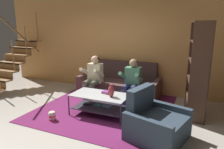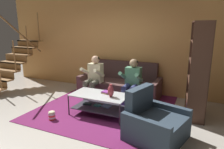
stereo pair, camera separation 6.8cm
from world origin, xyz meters
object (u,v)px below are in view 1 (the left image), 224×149
person_seated_right (132,80)px  armchair (155,123)px  couch (119,85)px  vase (111,91)px  popcorn_tub (52,116)px  book_stack (106,92)px  bookshelf (199,76)px  coffee_table (100,101)px  person_seated_left (93,76)px

person_seated_right → armchair: 1.64m
couch → vase: (0.38, -1.44, 0.29)m
armchair → popcorn_tub: (-2.11, -0.19, -0.17)m
person_seated_right → book_stack: bearing=-115.5°
couch → person_seated_right: (0.54, -0.55, 0.32)m
vase → armchair: size_ratio=0.24×
couch → bookshelf: size_ratio=1.11×
couch → coffee_table: size_ratio=1.81×
person_seated_left → armchair: (1.96, -1.34, -0.36)m
person_seated_left → armchair: bearing=-34.3°
person_seated_left → bookshelf: 2.60m
bookshelf → coffee_table: bearing=-155.5°
couch → popcorn_tub: couch is taller
bookshelf → popcorn_tub: bearing=-150.4°
book_stack → armchair: (1.23, -0.60, -0.22)m
armchair → popcorn_tub: 2.13m
popcorn_tub → bookshelf: bearing=29.6°
armchair → person_seated_left: bearing=145.7°
person_seated_right → vase: person_seated_right is taller
person_seated_right → coffee_table: bearing=-117.6°
person_seated_left → coffee_table: 1.11m
person_seated_left → popcorn_tub: 1.63m
coffee_table → armchair: (1.33, -0.48, -0.04)m
book_stack → couch: bearing=98.5°
person_seated_right → book_stack: person_seated_right is taller
person_seated_right → armchair: (0.88, -1.33, -0.35)m
person_seated_right → vase: size_ratio=4.21×
book_stack → armchair: size_ratio=0.18×
person_seated_left → vase: 1.29m
book_stack → bookshelf: bookshelf is taller
popcorn_tub → couch: bearing=71.4°
bookshelf → vase: bearing=-150.9°
person_seated_left → coffee_table: size_ratio=0.93×
person_seated_left → book_stack: 1.04m
couch → popcorn_tub: size_ratio=11.28×
vase → couch: bearing=104.7°
couch → book_stack: 1.30m
person_seated_right → popcorn_tub: person_seated_right is taller
couch → person_seated_right: 0.83m
couch → coffee_table: 1.41m
coffee_table → bookshelf: size_ratio=0.62×
person_seated_right → coffee_table: 1.02m
person_seated_right → coffee_table: size_ratio=0.92×
bookshelf → book_stack: bearing=-157.7°
popcorn_tub → person_seated_right: bearing=51.0°
person_seated_right → bookshelf: size_ratio=0.57×
popcorn_tub → person_seated_left: bearing=84.2°
coffee_table → book_stack: (0.10, 0.13, 0.18)m
book_stack → person_seated_right: bearing=64.5°
book_stack → popcorn_tub: size_ratio=1.03×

